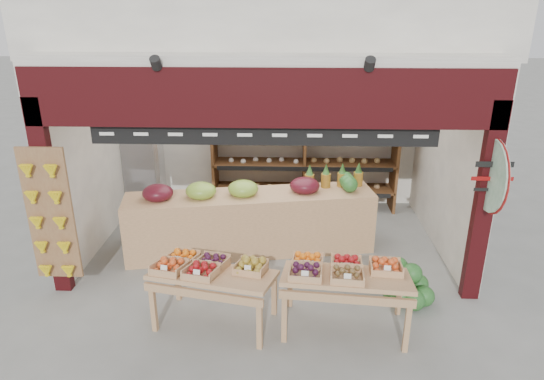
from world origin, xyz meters
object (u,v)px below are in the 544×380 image
(display_table_left, at_px, (207,270))
(display_table_right, at_px, (341,272))
(cardboard_stack, at_px, (160,228))
(mid_counter, at_px, (250,220))
(back_shelving, at_px, (305,143))
(watermelon_pile, at_px, (407,286))
(refrigerator, at_px, (144,164))

(display_table_left, bearing_deg, display_table_right, -2.09)
(cardboard_stack, xyz_separation_m, mid_counter, (1.51, -0.31, 0.30))
(back_shelving, xyz_separation_m, display_table_left, (-1.25, -3.61, -0.58))
(watermelon_pile, bearing_deg, display_table_left, -167.98)
(display_table_right, bearing_deg, back_shelving, 95.29)
(refrigerator, relative_size, display_table_left, 1.10)
(refrigerator, height_order, display_table_left, refrigerator)
(display_table_right, bearing_deg, refrigerator, 132.79)
(back_shelving, relative_size, cardboard_stack, 3.56)
(back_shelving, relative_size, watermelon_pile, 4.98)
(cardboard_stack, bearing_deg, watermelon_pile, -23.54)
(cardboard_stack, height_order, display_table_right, display_table_right)
(back_shelving, xyz_separation_m, refrigerator, (-3.01, -0.05, -0.43))
(watermelon_pile, bearing_deg, mid_counter, 149.19)
(cardboard_stack, bearing_deg, display_table_right, -38.82)
(mid_counter, bearing_deg, refrigerator, 140.95)
(cardboard_stack, relative_size, display_table_left, 0.61)
(cardboard_stack, distance_m, display_table_right, 3.55)
(back_shelving, relative_size, refrigerator, 1.99)
(cardboard_stack, distance_m, display_table_left, 2.48)
(mid_counter, relative_size, watermelon_pile, 5.67)
(back_shelving, distance_m, mid_counter, 2.13)
(cardboard_stack, xyz_separation_m, display_table_right, (2.74, -2.20, 0.52))
(cardboard_stack, distance_m, watermelon_pile, 4.02)
(display_table_left, bearing_deg, cardboard_stack, 118.19)
(mid_counter, relative_size, display_table_right, 2.49)
(display_table_right, xyz_separation_m, watermelon_pile, (0.95, 0.60, -0.54))
(refrigerator, height_order, cardboard_stack, refrigerator)
(display_table_right, distance_m, watermelon_pile, 1.24)
(mid_counter, xyz_separation_m, display_table_left, (-0.36, -1.84, 0.19))
(display_table_left, xyz_separation_m, watermelon_pile, (2.54, 0.54, -0.51))
(refrigerator, xyz_separation_m, display_table_left, (1.76, -3.56, -0.15))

